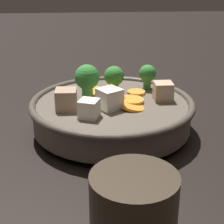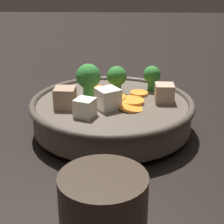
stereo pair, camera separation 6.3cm
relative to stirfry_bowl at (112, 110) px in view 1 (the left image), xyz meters
name	(u,v)px [view 1 (the left image)]	position (x,y,z in m)	size (l,w,h in m)	color
ground_plane	(112,131)	(0.00, 0.00, -0.04)	(3.00, 3.00, 0.00)	black
stirfry_bowl	(112,110)	(0.00, 0.00, 0.00)	(0.28, 0.28, 0.11)	#51473D
dark_mug	(134,211)	(-0.28, 0.00, 0.00)	(0.11, 0.09, 0.08)	#33281E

